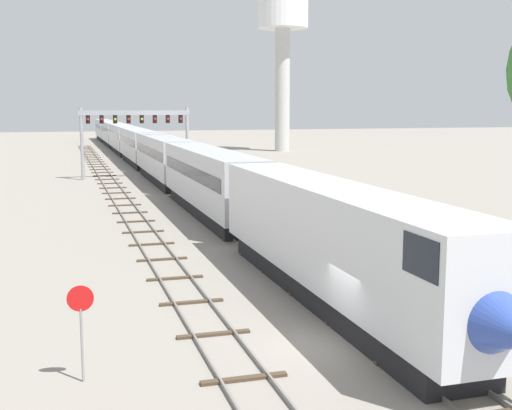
# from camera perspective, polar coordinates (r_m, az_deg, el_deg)

# --- Properties ---
(ground_plane) EXTENTS (400.00, 400.00, 0.00)m
(ground_plane) POSITION_cam_1_polar(r_m,az_deg,el_deg) (22.96, 6.24, -11.80)
(ground_plane) COLOR gray
(track_main) EXTENTS (2.60, 200.00, 0.16)m
(track_main) POSITION_cam_1_polar(r_m,az_deg,el_deg) (80.90, -9.00, 2.75)
(track_main) COLOR slate
(track_main) RESTS_ON ground
(track_near) EXTENTS (2.60, 160.00, 0.16)m
(track_near) POSITION_cam_1_polar(r_m,az_deg,el_deg) (60.56, -11.67, 0.80)
(track_near) COLOR slate
(track_near) RESTS_ON ground
(passenger_train) EXTENTS (3.04, 158.57, 4.80)m
(passenger_train) POSITION_cam_1_polar(r_m,az_deg,el_deg) (93.74, -10.10, 5.05)
(passenger_train) COLOR silver
(passenger_train) RESTS_ON ground
(signal_gantry) EXTENTS (12.10, 0.49, 7.82)m
(signal_gantry) POSITION_cam_1_polar(r_m,az_deg,el_deg) (74.84, -10.27, 6.69)
(signal_gantry) COLOR #999BA0
(signal_gantry) RESTS_ON ground
(water_tower) EXTENTS (8.96, 8.96, 28.09)m
(water_tower) POSITION_cam_1_polar(r_m,az_deg,el_deg) (120.33, 2.30, 14.99)
(water_tower) COLOR beige
(water_tower) RESTS_ON ground
(stop_sign) EXTENTS (0.76, 0.08, 2.88)m
(stop_sign) POSITION_cam_1_polar(r_m,az_deg,el_deg) (20.00, -14.71, -9.45)
(stop_sign) COLOR gray
(stop_sign) RESTS_ON ground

